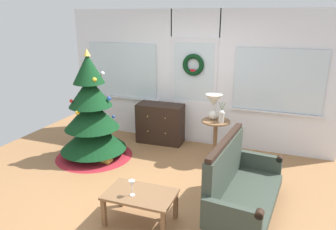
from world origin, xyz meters
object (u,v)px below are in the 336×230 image
table_lamp (214,103)px  flower_vase (221,116)px  side_table (215,133)px  dresser_cabinet (160,123)px  wine_glass (132,185)px  coffee_table (140,197)px  christmas_tree (92,120)px  settee_sofa (238,184)px  gift_box (106,159)px

table_lamp → flower_vase: 0.25m
side_table → dresser_cabinet: bearing=158.8°
side_table → wine_glass: (-0.52, -2.08, 0.01)m
table_lamp → coffee_table: bearing=-100.8°
christmas_tree → settee_sofa: size_ratio=1.20×
side_table → flower_vase: flower_vase is taller
dresser_cabinet → gift_box: (-0.50, -1.24, -0.31)m
coffee_table → wine_glass: bearing=-132.8°
coffee_table → flower_vase: bearing=74.2°
side_table → flower_vase: bearing=-31.0°
gift_box → side_table: bearing=24.4°
flower_vase → christmas_tree: bearing=-166.3°
coffee_table → gift_box: bearing=135.2°
flower_vase → dresser_cabinet: bearing=158.0°
dresser_cabinet → side_table: size_ratio=1.24×
dresser_cabinet → coffee_table: bearing=-73.1°
flower_vase → wine_glass: (-0.62, -2.02, -0.32)m
dresser_cabinet → coffee_table: (0.76, -2.48, -0.05)m
side_table → flower_vase: size_ratio=2.11×
dresser_cabinet → side_table: (1.21, -0.47, 0.13)m
settee_sofa → wine_glass: 1.36m
dresser_cabinet → gift_box: bearing=-111.8°
dresser_cabinet → wine_glass: (0.69, -2.55, 0.15)m
settee_sofa → side_table: 1.47m
side_table → table_lamp: (-0.06, 0.04, 0.50)m
christmas_tree → gift_box: size_ratio=11.59×
dresser_cabinet → table_lamp: table_lamp is taller
side_table → gift_box: side_table is taller
settee_sofa → gift_box: (-2.31, 0.56, -0.29)m
coffee_table → gift_box: coffee_table is taller
christmas_tree → flower_vase: 2.23m
dresser_cabinet → settee_sofa: bearing=-44.8°
coffee_table → wine_glass: size_ratio=4.37×
side_table → gift_box: 1.92m
table_lamp → gift_box: (-1.64, -0.81, -0.94)m
wine_glass → gift_box: wine_glass is taller
table_lamp → wine_glass: bearing=-102.2°
settee_sofa → side_table: (-0.60, 1.33, 0.14)m
settee_sofa → coffee_table: (-1.06, -0.68, -0.04)m
christmas_tree → table_lamp: 2.13m
wine_glass → coffee_table: bearing=47.2°
gift_box → christmas_tree: bearing=153.0°
side_table → coffee_table: size_ratio=0.87×
christmas_tree → flower_vase: christmas_tree is taller
coffee_table → dresser_cabinet: bearing=106.9°
christmas_tree → wine_glass: 2.16m
flower_vase → gift_box: flower_vase is taller
flower_vase → coffee_table: (-0.55, -1.95, -0.52)m
flower_vase → coffee_table: 2.09m
side_table → coffee_table: 2.07m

